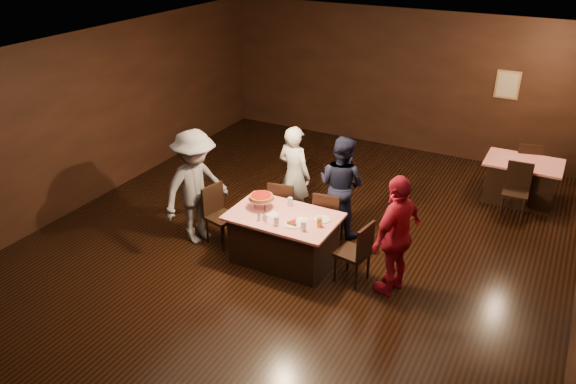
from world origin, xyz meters
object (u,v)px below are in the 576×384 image
object	(u,v)px
chair_end_left	(222,216)
chair_back_far	(526,165)
plate_empty	(322,219)
glass_front_right	(303,226)
glass_back	(290,202)
diner_navy_hoodie	(341,185)
back_table	(520,181)
chair_far_right	(329,217)
diner_grey_knit	(196,187)
pizza_stand	(261,197)
diner_red_shirt	(397,235)
chair_end_right	(353,252)
glass_amber	(319,222)
main_table	(284,238)
chair_far_left	(284,206)
glass_front_left	(276,221)
diner_white_jacket	(294,175)
chair_back_near	(516,192)

from	to	relation	value
chair_end_left	chair_back_far	size ratio (longest dim) A/B	1.00
plate_empty	glass_front_right	distance (m)	0.42
chair_back_far	glass_front_right	size ratio (longest dim) A/B	6.79
glass_back	diner_navy_hoodie	bearing A→B (deg)	64.46
back_table	chair_end_left	size ratio (longest dim) A/B	1.37
chair_far_right	diner_grey_knit	bearing A→B (deg)	17.36
pizza_stand	plate_empty	distance (m)	0.97
chair_end_left	pizza_stand	xyz separation A→B (m)	(0.70, 0.05, 0.48)
diner_red_shirt	plate_empty	distance (m)	1.14
chair_end_right	glass_amber	xyz separation A→B (m)	(-0.50, -0.05, 0.37)
main_table	plate_empty	size ratio (longest dim) A/B	6.40
chair_far_right	chair_end_left	size ratio (longest dim) A/B	1.00
chair_far_left	glass_front_left	distance (m)	1.20
main_table	chair_end_left	distance (m)	1.10
chair_far_right	chair_back_far	xyz separation A→B (m)	(2.44, 3.61, 0.00)
diner_grey_knit	plate_empty	distance (m)	2.06
chair_far_right	diner_red_shirt	world-z (taller)	diner_red_shirt
chair_end_right	diner_red_shirt	distance (m)	0.71
chair_far_right	chair_back_far	world-z (taller)	same
chair_far_left	diner_navy_hoodie	xyz separation A→B (m)	(0.79, 0.47, 0.35)
back_table	diner_grey_knit	size ratio (longest dim) A/B	0.70
chair_far_left	diner_red_shirt	distance (m)	2.22
chair_end_left	diner_white_jacket	bearing A→B (deg)	-16.10
chair_far_right	chair_end_right	size ratio (longest dim) A/B	1.00
chair_end_left	diner_grey_knit	distance (m)	0.61
pizza_stand	glass_back	world-z (taller)	pizza_stand
diner_white_jacket	glass_front_left	distance (m)	1.56
chair_end_left	glass_amber	distance (m)	1.74
diner_grey_knit	chair_far_right	bearing A→B (deg)	-52.24
main_table	chair_end_left	world-z (taller)	chair_end_left
pizza_stand	diner_navy_hoodie	bearing A→B (deg)	55.97
diner_grey_knit	glass_front_left	world-z (taller)	diner_grey_knit
diner_red_shirt	glass_back	size ratio (longest dim) A/B	12.44
chair_back_near	chair_back_far	size ratio (longest dim) A/B	1.00
chair_back_far	pizza_stand	world-z (taller)	pizza_stand
chair_back_near	diner_red_shirt	distance (m)	3.23
diner_red_shirt	plate_empty	xyz separation A→B (m)	(-1.13, 0.08, -0.09)
diner_white_jacket	diner_grey_knit	bearing A→B (deg)	61.33
chair_far_right	chair_end_right	distance (m)	1.03
diner_red_shirt	glass_amber	xyz separation A→B (m)	(-1.08, -0.12, -0.03)
glass_back	plate_empty	bearing A→B (deg)	-14.04
back_table	chair_back_far	bearing A→B (deg)	90.00
chair_back_far	glass_back	world-z (taller)	chair_back_far
glass_front_left	glass_amber	distance (m)	0.60
chair_back_far	pizza_stand	size ratio (longest dim) A/B	2.50
back_table	chair_end_left	world-z (taller)	chair_end_left
chair_back_far	glass_back	size ratio (longest dim) A/B	6.79
chair_back_near	plate_empty	bearing A→B (deg)	-130.87
main_table	glass_front_left	xyz separation A→B (m)	(0.05, -0.30, 0.46)
chair_far_right	glass_back	bearing A→B (deg)	38.30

